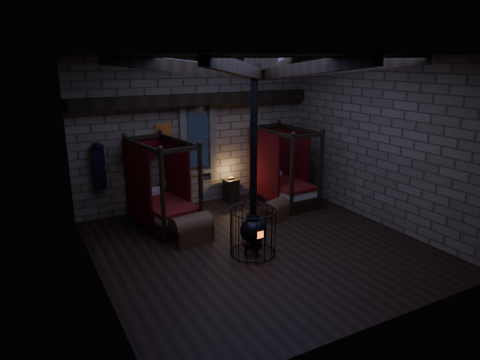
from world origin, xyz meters
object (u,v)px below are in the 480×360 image
trunk_left (191,230)px  stove (253,228)px  trunk_right (275,210)px  bed_left (162,205)px  bed_right (282,184)px

trunk_left → stove: stove is taller
trunk_right → stove: (-1.61, -1.59, 0.38)m
bed_left → trunk_right: bearing=-28.4°
bed_left → stove: 2.85m
bed_left → stove: bearing=-74.1°
bed_right → stove: stove is taller
bed_left → trunk_left: size_ratio=2.27×
bed_right → trunk_right: size_ratio=2.56×
stove → bed_left: bearing=109.8°
trunk_right → stove: 2.29m
trunk_left → bed_left: bearing=93.0°
bed_right → trunk_left: 3.79m
bed_right → trunk_left: size_ratio=2.22×
bed_left → bed_right: size_ratio=1.02×
bed_left → stove: stove is taller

